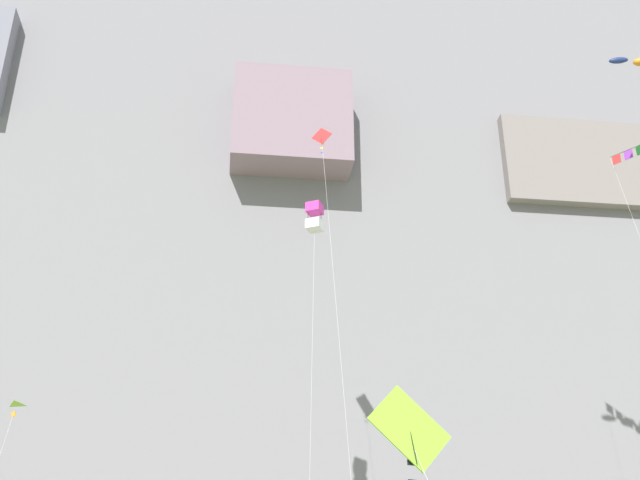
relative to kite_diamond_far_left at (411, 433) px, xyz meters
name	(u,v)px	position (x,y,z in m)	size (l,w,h in m)	color
cliff_face	(278,203)	(-1.31, 42.80, 29.78)	(180.00, 29.06, 75.50)	gray
kite_diamond_far_left	(411,433)	(0.00, 0.00, 0.00)	(3.21, 4.04, 9.40)	#8CCC33
kite_diamond_near_cliff	(325,173)	(-0.52, 14.55, 16.88)	(1.88, 4.45, 28.13)	red
kite_box_far_right	(315,218)	(-0.99, 15.35, 14.45)	(1.07, 1.98, 23.28)	#CC3399
kite_delta_mid_center	(5,426)	(-17.35, 23.04, 4.41)	(0.96, 6.70, 13.25)	#8CCC33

